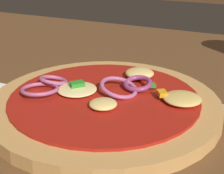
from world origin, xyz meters
TOP-DOWN VIEW (x-y plane):
  - dining_table at (0.00, 0.00)m, footprint 1.46×0.84m
  - pizza at (-0.03, 0.01)m, footprint 0.26×0.26m

SIDE VIEW (x-z plane):
  - dining_table at x=0.00m, z-range 0.00..0.03m
  - pizza at x=-0.03m, z-range 0.02..0.05m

